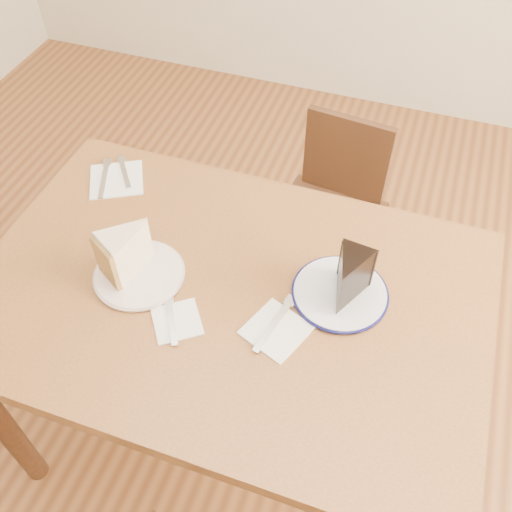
# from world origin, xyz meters

# --- Properties ---
(ground) EXTENTS (4.00, 4.00, 0.00)m
(ground) POSITION_xyz_m (0.00, 0.00, 0.00)
(ground) COLOR #532E16
(ground) RESTS_ON ground
(table) EXTENTS (1.20, 0.80, 0.75)m
(table) POSITION_xyz_m (0.00, 0.00, 0.65)
(table) COLOR #583318
(table) RESTS_ON ground
(chair_far) EXTENTS (0.39, 0.39, 0.71)m
(chair_far) POSITION_xyz_m (0.10, 0.70, 0.40)
(chair_far) COLOR black
(chair_far) RESTS_ON ground
(plate_cream) EXTENTS (0.21, 0.21, 0.01)m
(plate_cream) POSITION_xyz_m (-0.21, -0.03, 0.76)
(plate_cream) COLOR silver
(plate_cream) RESTS_ON table
(plate_navy) EXTENTS (0.21, 0.21, 0.01)m
(plate_navy) POSITION_xyz_m (0.25, 0.07, 0.76)
(plate_navy) COLOR white
(plate_navy) RESTS_ON table
(carrot_cake) EXTENTS (0.13, 0.14, 0.11)m
(carrot_cake) POSITION_xyz_m (-0.24, -0.01, 0.82)
(carrot_cake) COLOR #F7EBCC
(carrot_cake) RESTS_ON plate_cream
(chocolate_cake) EXTENTS (0.09, 0.12, 0.11)m
(chocolate_cake) POSITION_xyz_m (0.26, 0.06, 0.82)
(chocolate_cake) COLOR black
(chocolate_cake) RESTS_ON plate_navy
(napkin_cream) EXTENTS (0.14, 0.14, 0.00)m
(napkin_cream) POSITION_xyz_m (-0.08, -0.12, 0.75)
(napkin_cream) COLOR white
(napkin_cream) RESTS_ON table
(napkin_navy) EXTENTS (0.16, 0.16, 0.00)m
(napkin_navy) POSITION_xyz_m (0.14, -0.07, 0.75)
(napkin_navy) COLOR white
(napkin_navy) RESTS_ON table
(napkin_spare) EXTENTS (0.19, 0.19, 0.00)m
(napkin_spare) POSITION_xyz_m (-0.43, 0.26, 0.75)
(napkin_spare) COLOR white
(napkin_spare) RESTS_ON table
(fork_cream) EXTENTS (0.08, 0.13, 0.00)m
(fork_cream) POSITION_xyz_m (-0.09, -0.12, 0.76)
(fork_cream) COLOR silver
(fork_cream) RESTS_ON napkin_cream
(knife_navy) EXTENTS (0.05, 0.17, 0.00)m
(knife_navy) POSITION_xyz_m (0.13, -0.05, 0.76)
(knife_navy) COLOR silver
(knife_navy) RESTS_ON napkin_navy
(fork_spare) EXTENTS (0.10, 0.12, 0.00)m
(fork_spare) POSITION_xyz_m (-0.42, 0.29, 0.76)
(fork_spare) COLOR silver
(fork_spare) RESTS_ON napkin_spare
(knife_spare) EXTENTS (0.07, 0.15, 0.00)m
(knife_spare) POSITION_xyz_m (-0.46, 0.25, 0.76)
(knife_spare) COLOR silver
(knife_spare) RESTS_ON napkin_spare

